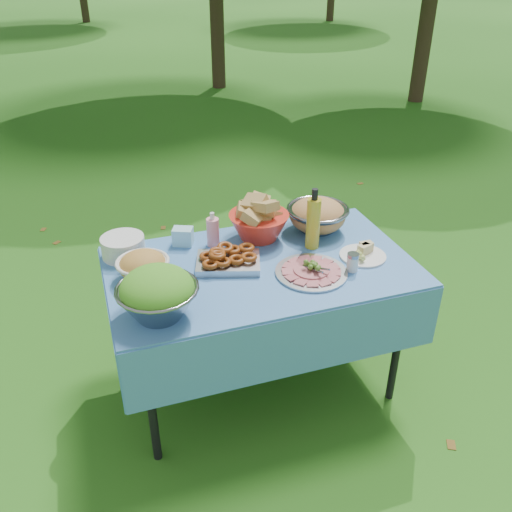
{
  "coord_description": "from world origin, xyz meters",
  "views": [
    {
      "loc": [
        -0.73,
        -2.11,
        2.11
      ],
      "look_at": [
        -0.02,
        0.0,
        0.81
      ],
      "focal_mm": 38.0,
      "sensor_mm": 36.0,
      "label": 1
    }
  ],
  "objects_px": {
    "plate_stack": "(123,247)",
    "charcuterie_platter": "(312,266)",
    "pasta_bowl_steel": "(318,215)",
    "oil_bottle": "(313,219)",
    "salad_bowl": "(157,294)",
    "bread_bowl": "(259,220)",
    "picnic_table": "(260,328)"
  },
  "relations": [
    {
      "from": "plate_stack",
      "to": "charcuterie_platter",
      "type": "height_order",
      "value": "plate_stack"
    },
    {
      "from": "pasta_bowl_steel",
      "to": "oil_bottle",
      "type": "xyz_separation_m",
      "value": [
        -0.1,
        -0.17,
        0.07
      ]
    },
    {
      "from": "plate_stack",
      "to": "oil_bottle",
      "type": "relative_size",
      "value": 0.67
    },
    {
      "from": "charcuterie_platter",
      "to": "salad_bowl",
      "type": "bearing_deg",
      "value": -171.94
    },
    {
      "from": "salad_bowl",
      "to": "plate_stack",
      "type": "height_order",
      "value": "salad_bowl"
    },
    {
      "from": "charcuterie_platter",
      "to": "oil_bottle",
      "type": "xyz_separation_m",
      "value": [
        0.11,
        0.24,
        0.12
      ]
    },
    {
      "from": "salad_bowl",
      "to": "plate_stack",
      "type": "bearing_deg",
      "value": 98.51
    },
    {
      "from": "plate_stack",
      "to": "charcuterie_platter",
      "type": "distance_m",
      "value": 0.93
    },
    {
      "from": "bread_bowl",
      "to": "charcuterie_platter",
      "type": "xyz_separation_m",
      "value": [
        0.12,
        -0.41,
        -0.07
      ]
    },
    {
      "from": "pasta_bowl_steel",
      "to": "charcuterie_platter",
      "type": "xyz_separation_m",
      "value": [
        -0.21,
        -0.4,
        -0.05
      ]
    },
    {
      "from": "bread_bowl",
      "to": "pasta_bowl_steel",
      "type": "distance_m",
      "value": 0.33
    },
    {
      "from": "bread_bowl",
      "to": "charcuterie_platter",
      "type": "relative_size",
      "value": 0.92
    },
    {
      "from": "bread_bowl",
      "to": "pasta_bowl_steel",
      "type": "height_order",
      "value": "bread_bowl"
    },
    {
      "from": "bread_bowl",
      "to": "salad_bowl",
      "type": "bearing_deg",
      "value": -139.83
    },
    {
      "from": "pasta_bowl_steel",
      "to": "picnic_table",
      "type": "bearing_deg",
      "value": -147.86
    },
    {
      "from": "charcuterie_platter",
      "to": "pasta_bowl_steel",
      "type": "bearing_deg",
      "value": 62.82
    },
    {
      "from": "plate_stack",
      "to": "pasta_bowl_steel",
      "type": "bearing_deg",
      "value": -2.26
    },
    {
      "from": "picnic_table",
      "to": "plate_stack",
      "type": "distance_m",
      "value": 0.81
    },
    {
      "from": "plate_stack",
      "to": "pasta_bowl_steel",
      "type": "xyz_separation_m",
      "value": [
        1.02,
        -0.04,
        0.04
      ]
    },
    {
      "from": "bread_bowl",
      "to": "pasta_bowl_steel",
      "type": "xyz_separation_m",
      "value": [
        0.33,
        -0.01,
        -0.02
      ]
    },
    {
      "from": "charcuterie_platter",
      "to": "oil_bottle",
      "type": "height_order",
      "value": "oil_bottle"
    },
    {
      "from": "charcuterie_platter",
      "to": "oil_bottle",
      "type": "distance_m",
      "value": 0.28
    },
    {
      "from": "picnic_table",
      "to": "plate_stack",
      "type": "height_order",
      "value": "plate_stack"
    },
    {
      "from": "pasta_bowl_steel",
      "to": "oil_bottle",
      "type": "bearing_deg",
      "value": -121.21
    },
    {
      "from": "picnic_table",
      "to": "charcuterie_platter",
      "type": "distance_m",
      "value": 0.49
    },
    {
      "from": "salad_bowl",
      "to": "charcuterie_platter",
      "type": "relative_size",
      "value": 0.99
    },
    {
      "from": "salad_bowl",
      "to": "oil_bottle",
      "type": "height_order",
      "value": "oil_bottle"
    },
    {
      "from": "salad_bowl",
      "to": "plate_stack",
      "type": "xyz_separation_m",
      "value": [
        -0.08,
        0.55,
        -0.06
      ]
    },
    {
      "from": "oil_bottle",
      "to": "salad_bowl",
      "type": "bearing_deg",
      "value": -157.92
    },
    {
      "from": "picnic_table",
      "to": "plate_stack",
      "type": "xyz_separation_m",
      "value": [
        -0.61,
        0.3,
        0.43
      ]
    },
    {
      "from": "pasta_bowl_steel",
      "to": "charcuterie_platter",
      "type": "bearing_deg",
      "value": -117.18
    },
    {
      "from": "salad_bowl",
      "to": "pasta_bowl_steel",
      "type": "relative_size",
      "value": 1.02
    }
  ]
}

